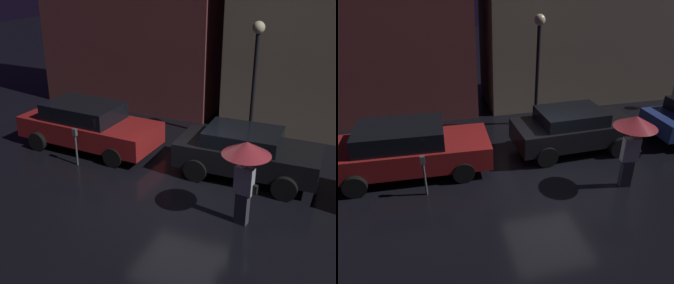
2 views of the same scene
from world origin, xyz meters
TOP-DOWN VIEW (x-y plane):
  - ground_plane at (0.00, 0.00)m, footprint 60.00×60.00m
  - building_facade_left at (-4.97, 6.50)m, footprint 7.38×3.00m
  - parked_car_red at (-3.99, 1.39)m, footprint 4.74×2.06m
  - parked_car_black at (1.32, 1.55)m, footprint 4.06×1.94m
  - pedestrian_with_umbrella at (1.87, -0.81)m, footprint 1.12×1.12m
  - parking_meter at (-3.56, 0.11)m, footprint 0.12×0.10m
  - street_lamp_near at (0.82, 3.92)m, footprint 0.40×0.40m

SIDE VIEW (x-z plane):
  - ground_plane at x=0.00m, z-range 0.00..0.00m
  - parking_meter at x=-3.56m, z-range 0.15..1.34m
  - parked_car_black at x=1.32m, z-range 0.05..1.49m
  - parked_car_red at x=-3.99m, z-range 0.03..1.56m
  - pedestrian_with_umbrella at x=1.87m, z-range 0.64..2.77m
  - street_lamp_near at x=0.82m, z-range 0.75..4.85m
  - building_facade_left at x=-4.97m, z-range 0.00..8.44m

